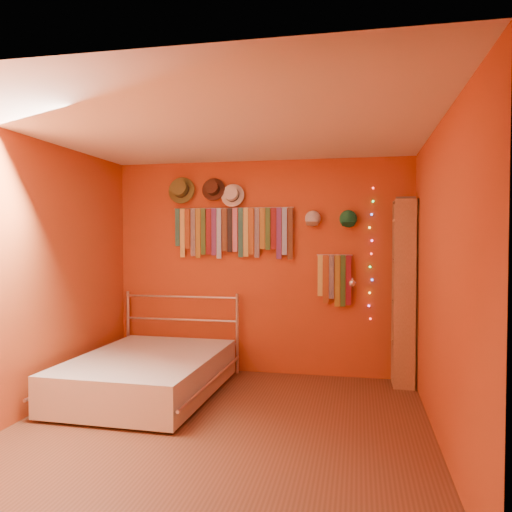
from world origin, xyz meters
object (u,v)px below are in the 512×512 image
Objects in this scene: tie_rack at (233,230)px; reading_lamp at (352,283)px; bookshelf at (408,292)px; bed at (148,374)px.

reading_lamp is at bearing -7.83° from tie_rack.
reading_lamp is 0.59m from bookshelf.
bookshelf is (1.98, -0.16, -0.67)m from tie_rack.
reading_lamp is at bearing 23.54° from bed.
tie_rack is at bearing 172.17° from reading_lamp.
bookshelf reaches higher than reading_lamp.
tie_rack is 1.52m from reading_lamp.
tie_rack is 1.89m from bed.
bookshelf reaches higher than bed.
tie_rack is 4.34× the size of reading_lamp.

